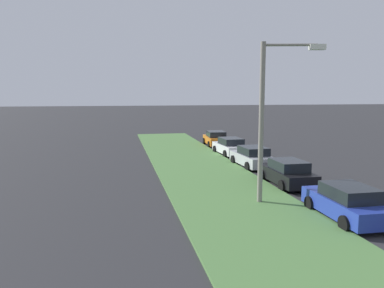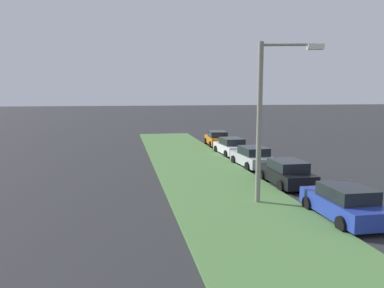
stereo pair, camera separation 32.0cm
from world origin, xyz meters
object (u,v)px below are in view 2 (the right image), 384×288
(parked_car_blue, at_px, (344,203))
(parked_car_white, at_px, (231,147))
(streetlight, at_px, (267,111))
(parked_car_black, at_px, (287,173))
(parked_car_silver, at_px, (253,157))
(parked_car_orange, at_px, (217,139))

(parked_car_blue, bearing_deg, parked_car_white, 0.18)
(parked_car_white, relative_size, streetlight, 0.59)
(parked_car_black, relative_size, parked_car_silver, 0.98)
(parked_car_white, bearing_deg, parked_car_blue, 176.37)
(parked_car_white, bearing_deg, parked_car_orange, -5.65)
(parked_car_black, height_order, parked_car_silver, same)
(parked_car_silver, height_order, streetlight, streetlight)
(parked_car_blue, height_order, streetlight, streetlight)
(parked_car_silver, distance_m, streetlight, 9.73)
(parked_car_black, relative_size, parked_car_white, 0.98)
(streetlight, bearing_deg, parked_car_black, -38.27)
(streetlight, bearing_deg, parked_car_orange, -7.78)
(parked_car_blue, height_order, parked_car_black, same)
(parked_car_blue, relative_size, parked_car_orange, 0.98)
(streetlight, bearing_deg, parked_car_white, -9.97)
(parked_car_white, bearing_deg, parked_car_silver, 176.79)
(parked_car_silver, bearing_deg, parked_car_black, 177.42)
(parked_car_black, relative_size, streetlight, 0.57)
(parked_car_silver, distance_m, parked_car_orange, 10.98)
(parked_car_blue, xyz_separation_m, parked_car_black, (5.92, -0.16, 0.00))
(parked_car_orange, bearing_deg, parked_car_silver, -177.93)
(parked_car_black, bearing_deg, parked_car_silver, 0.40)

